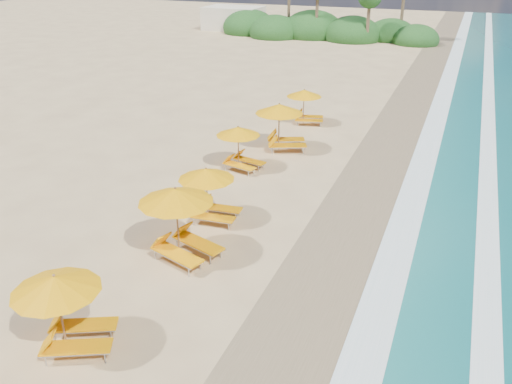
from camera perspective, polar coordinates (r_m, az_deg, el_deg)
ground at (r=21.22m, az=0.00°, el=-2.95°), size 160.00×160.00×0.00m
wet_sand at (r=20.27m, az=10.61°, el=-4.81°), size 4.00×160.00×0.01m
surf_foam at (r=20.05m, az=18.21°, el=-5.99°), size 4.00×160.00×0.01m
station_1 at (r=15.07m, az=-19.40°, el=-11.43°), size 3.07×3.06×2.33m
station_2 at (r=18.29m, az=-7.93°, el=-2.86°), size 3.30×3.23×2.60m
station_3 at (r=20.75m, az=-4.78°, el=0.10°), size 2.51×2.35×2.21m
station_4 at (r=25.65m, az=-1.60°, el=4.98°), size 2.63×2.54×2.14m
station_5 at (r=28.16m, az=2.85°, el=7.25°), size 3.30×3.27×2.54m
station_6 at (r=32.71m, az=5.37°, el=9.24°), size 2.64×2.55×2.13m
treeline at (r=65.81m, az=6.81°, el=16.78°), size 25.80×8.80×9.74m
beach_building at (r=72.08m, az=-2.37°, el=17.92°), size 7.00×5.00×2.80m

